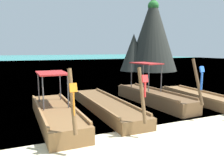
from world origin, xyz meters
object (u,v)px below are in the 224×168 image
at_px(longtail_boat_blue_ribbon, 153,97).
at_px(karst_rock, 150,35).
at_px(longtail_boat_pink_ribbon, 205,99).
at_px(longtail_boat_orange_ribbon, 56,114).
at_px(longtail_boat_red_ribbon, 106,106).

bearing_deg(longtail_boat_blue_ribbon, karst_rock, 57.36).
bearing_deg(longtail_boat_pink_ribbon, karst_rock, 65.57).
relative_size(longtail_boat_blue_ribbon, longtail_boat_pink_ribbon, 0.87).
xyz_separation_m(longtail_boat_orange_ribbon, longtail_boat_pink_ribbon, (7.77, -0.08, -0.10)).
height_order(longtail_boat_pink_ribbon, karst_rock, karst_rock).
height_order(longtail_boat_orange_ribbon, longtail_boat_red_ribbon, longtail_boat_orange_ribbon).
distance_m(longtail_boat_pink_ribbon, karst_rock, 19.69).
xyz_separation_m(longtail_boat_orange_ribbon, karst_rock, (15.69, 17.36, 4.44)).
bearing_deg(longtail_boat_blue_ribbon, longtail_boat_orange_ribbon, -168.68).
bearing_deg(karst_rock, longtail_boat_orange_ribbon, -132.12).
bearing_deg(longtail_boat_pink_ribbon, longtail_boat_blue_ribbon, 155.77).
bearing_deg(longtail_boat_blue_ribbon, longtail_boat_red_ribbon, -173.37).
bearing_deg(longtail_boat_red_ribbon, karst_rock, 51.39).
xyz_separation_m(longtail_boat_blue_ribbon, longtail_boat_pink_ribbon, (2.52, -1.13, -0.13)).
xyz_separation_m(longtail_boat_orange_ribbon, longtail_boat_red_ribbon, (2.41, 0.72, -0.10)).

